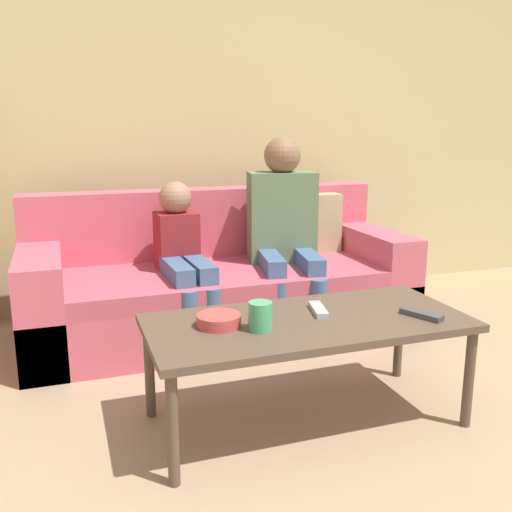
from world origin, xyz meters
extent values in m
cube|color=beige|center=(0.00, 2.49, 1.30)|extent=(12.00, 0.06, 2.60)
cube|color=#DB5B70|center=(-0.06, 1.81, 0.14)|extent=(2.12, 0.85, 0.28)
cube|color=#C95467|center=(-0.06, 1.72, 0.33)|extent=(1.68, 0.67, 0.10)
cube|color=#DB5B70|center=(-0.06, 2.14, 0.59)|extent=(2.12, 0.18, 0.40)
cube|color=#DB5B70|center=(-1.01, 1.81, 0.27)|extent=(0.22, 0.85, 0.54)
cube|color=#DB5B70|center=(0.89, 1.81, 0.27)|extent=(0.22, 0.85, 0.54)
cube|color=tan|center=(0.58, 1.99, 0.56)|extent=(0.36, 0.12, 0.36)
cylinder|color=brown|center=(-0.59, 0.48, 0.20)|extent=(0.04, 0.04, 0.40)
cylinder|color=brown|center=(0.57, 0.48, 0.20)|extent=(0.04, 0.04, 0.40)
cylinder|color=brown|center=(-0.59, 0.97, 0.20)|extent=(0.04, 0.04, 0.40)
cylinder|color=brown|center=(0.57, 0.97, 0.20)|extent=(0.04, 0.04, 0.40)
cube|color=brown|center=(-0.01, 0.72, 0.42)|extent=(1.24, 0.57, 0.03)
cylinder|color=#476693|center=(0.14, 1.42, 0.19)|extent=(0.10, 0.10, 0.38)
cylinder|color=#476693|center=(0.35, 1.39, 0.19)|extent=(0.10, 0.10, 0.38)
cube|color=#476693|center=(0.18, 1.64, 0.43)|extent=(0.16, 0.39, 0.09)
cube|color=#476693|center=(0.39, 1.61, 0.43)|extent=(0.16, 0.39, 0.09)
cube|color=#66845B|center=(0.32, 1.85, 0.64)|extent=(0.41, 0.26, 0.51)
sphere|color=#936B4C|center=(0.32, 1.85, 0.99)|extent=(0.21, 0.21, 0.21)
cylinder|color=#476693|center=(-0.33, 1.41, 0.19)|extent=(0.09, 0.09, 0.38)
cylinder|color=#476693|center=(-0.21, 1.41, 0.19)|extent=(0.09, 0.09, 0.38)
cube|color=#476693|center=(-0.34, 1.63, 0.43)|extent=(0.12, 0.38, 0.09)
cube|color=#476693|center=(-0.22, 1.64, 0.43)|extent=(0.12, 0.38, 0.09)
cube|color=maroon|center=(-0.29, 1.86, 0.54)|extent=(0.23, 0.21, 0.31)
sphere|color=#A87A5B|center=(-0.29, 1.86, 0.78)|extent=(0.18, 0.18, 0.18)
cylinder|color=#4CB77A|center=(-0.23, 0.67, 0.48)|extent=(0.09, 0.09, 0.11)
cube|color=black|center=(-0.17, 0.86, 0.44)|extent=(0.11, 0.18, 0.02)
cube|color=#47474C|center=(0.42, 0.60, 0.44)|extent=(0.11, 0.17, 0.02)
cube|color=#B7B7BC|center=(0.06, 0.78, 0.44)|extent=(0.09, 0.18, 0.02)
cylinder|color=#DB4C47|center=(-0.36, 0.76, 0.45)|extent=(0.17, 0.17, 0.05)
camera|label=1|loc=(-0.88, -1.19, 1.17)|focal=40.00mm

